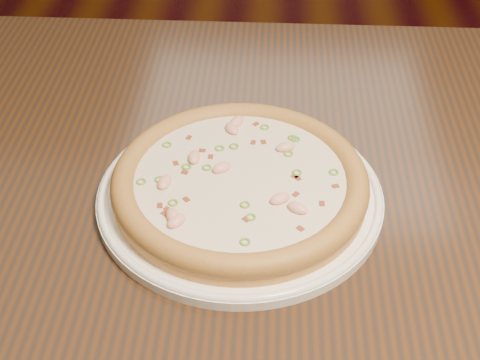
{
  "coord_description": "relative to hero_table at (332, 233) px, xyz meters",
  "views": [
    {
      "loc": [
        -0.08,
        -1.22,
        1.28
      ],
      "look_at": [
        -0.12,
        -0.63,
        0.78
      ],
      "focal_mm": 50.0,
      "sensor_mm": 36.0,
      "label": 1
    }
  ],
  "objects": [
    {
      "name": "plate",
      "position": [
        -0.12,
        -0.05,
        0.11
      ],
      "size": [
        0.33,
        0.33,
        0.02
      ],
      "color": "white",
      "rests_on": "hero_table"
    },
    {
      "name": "ground",
      "position": [
        -0.0,
        0.58,
        -0.65
      ],
      "size": [
        9.0,
        9.0,
        0.0
      ],
      "primitive_type": "plane",
      "color": "black"
    },
    {
      "name": "hero_table",
      "position": [
        0.0,
        0.0,
        0.0
      ],
      "size": [
        1.2,
        0.8,
        0.75
      ],
      "color": "black",
      "rests_on": "ground"
    },
    {
      "name": "pizza",
      "position": [
        -0.12,
        -0.05,
        0.13
      ],
      "size": [
        0.3,
        0.3,
        0.03
      ],
      "color": "#C28A48",
      "rests_on": "plate"
    }
  ]
}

